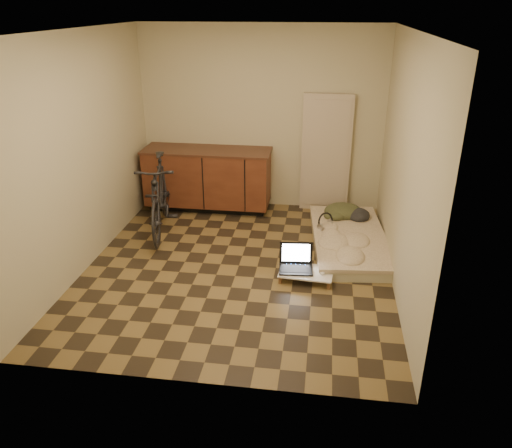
# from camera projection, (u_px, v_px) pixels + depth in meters

# --- Properties ---
(room_shell) EXTENTS (3.50, 4.00, 2.60)m
(room_shell) POSITION_uv_depth(u_px,v_px,m) (237.00, 159.00, 5.36)
(room_shell) COLOR brown
(room_shell) RESTS_ON ground
(cabinets) EXTENTS (1.84, 0.62, 0.91)m
(cabinets) POSITION_uv_depth(u_px,v_px,m) (208.00, 179.00, 7.33)
(cabinets) COLOR black
(cabinets) RESTS_ON ground
(appliance_panel) EXTENTS (0.70, 0.10, 1.70)m
(appliance_panel) POSITION_uv_depth(u_px,v_px,m) (326.00, 153.00, 7.18)
(appliance_panel) COLOR #C5B29B
(appliance_panel) RESTS_ON ground
(bicycle) EXTENTS (0.85, 1.79, 1.12)m
(bicycle) POSITION_uv_depth(u_px,v_px,m) (159.00, 192.00, 6.57)
(bicycle) COLOR black
(bicycle) RESTS_ON ground
(futon) EXTENTS (1.07, 1.95, 0.16)m
(futon) POSITION_uv_depth(u_px,v_px,m) (349.00, 240.00, 6.34)
(futon) COLOR beige
(futon) RESTS_ON ground
(clothing_pile) EXTENTS (0.59, 0.51, 0.22)m
(clothing_pile) POSITION_uv_depth(u_px,v_px,m) (347.00, 208.00, 6.82)
(clothing_pile) COLOR #393E24
(clothing_pile) RESTS_ON futon
(headphones) EXTENTS (0.36, 0.36, 0.18)m
(headphones) POSITION_uv_depth(u_px,v_px,m) (326.00, 221.00, 6.47)
(headphones) COLOR black
(headphones) RESTS_ON futon
(lap_desk) EXTENTS (0.62, 0.43, 0.10)m
(lap_desk) POSITION_uv_depth(u_px,v_px,m) (306.00, 272.00, 5.57)
(lap_desk) COLOR brown
(lap_desk) RESTS_ON ground
(laptop) EXTENTS (0.40, 0.36, 0.26)m
(laptop) POSITION_uv_depth(u_px,v_px,m) (296.00, 264.00, 5.61)
(laptop) COLOR black
(laptop) RESTS_ON lap_desk
(mouse) EXTENTS (0.07, 0.11, 0.04)m
(mouse) POSITION_uv_depth(u_px,v_px,m) (323.00, 272.00, 5.51)
(mouse) COLOR white
(mouse) RESTS_ON lap_desk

